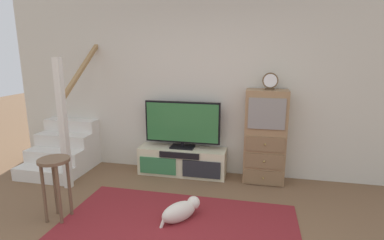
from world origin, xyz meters
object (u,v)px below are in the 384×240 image
Objects in this scene: bar_stool_near at (55,175)px; dog at (181,211)px; media_console at (182,161)px; television at (182,124)px; side_cabinet at (265,137)px; desk_clock at (270,81)px.

bar_stool_near is 1.54× the size of dog.
television is (0.00, 0.02, 0.60)m from media_console.
media_console is 2.87× the size of dog.
bar_stool_near is (-1.06, -1.57, -0.27)m from television.
bar_stool_near is (-2.28, -1.55, -0.14)m from side_cabinet.
dog is (-0.94, -1.27, -1.36)m from desk_clock.
side_cabinet is 0.80m from desk_clock.
dog is at bearing -125.43° from side_cabinet.
media_console is at bearing 103.66° from dog.
side_cabinet is 5.73× the size of desk_clock.
side_cabinet is 2.77m from bar_stool_near.
television is 1.51m from dog.
television is at bearing 90.00° from media_console.
side_cabinet is at bearing 0.48° from media_console.
media_console is at bearing -179.52° from side_cabinet.
desk_clock reaches higher than media_console.
media_console is 1.17× the size of television.
bar_stool_near is (-1.06, -1.54, 0.32)m from media_console.
television is 2.46× the size of dog.
side_cabinet reaches higher than bar_stool_near.
side_cabinet reaches higher than television.
dog is (-0.92, -1.29, -0.56)m from side_cabinet.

